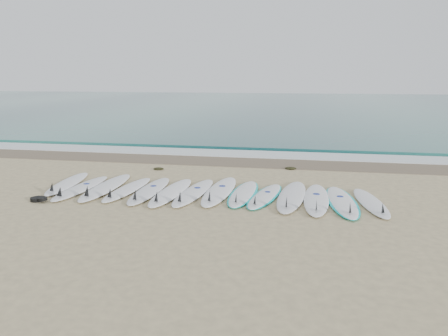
% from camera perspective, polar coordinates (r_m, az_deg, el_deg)
% --- Properties ---
extents(ground, '(120.00, 120.00, 0.00)m').
position_cam_1_polar(ground, '(10.60, -2.27, -3.40)').
color(ground, tan).
extents(ocean, '(120.00, 55.00, 0.03)m').
position_cam_1_polar(ocean, '(42.60, 7.84, 8.15)').
color(ocean, '#205E5A').
rests_on(ocean, ground).
extents(wet_sand_band, '(120.00, 1.80, 0.01)m').
position_cam_1_polar(wet_sand_band, '(14.52, 1.42, 0.85)').
color(wet_sand_band, brown).
rests_on(wet_sand_band, ground).
extents(foam_band, '(120.00, 1.40, 0.04)m').
position_cam_1_polar(foam_band, '(15.87, 2.26, 1.87)').
color(foam_band, silver).
rests_on(foam_band, ground).
extents(wave_crest, '(120.00, 1.00, 0.10)m').
position_cam_1_polar(wave_crest, '(17.33, 3.01, 2.82)').
color(wave_crest, '#205E5A').
rests_on(wave_crest, ground).
extents(surfboard_0, '(0.88, 2.60, 0.33)m').
position_cam_1_polar(surfboard_0, '(12.09, -19.86, -1.92)').
color(surfboard_0, white).
rests_on(surfboard_0, ground).
extents(surfboard_1, '(0.58, 2.59, 0.33)m').
position_cam_1_polar(surfboard_1, '(11.49, -18.30, -2.50)').
color(surfboard_1, white).
rests_on(surfboard_1, ground).
extents(surfboard_2, '(0.69, 2.88, 0.37)m').
position_cam_1_polar(surfboard_2, '(11.38, -15.28, -2.42)').
color(surfboard_2, white).
rests_on(surfboard_2, ground).
extents(surfboard_3, '(0.64, 2.51, 0.32)m').
position_cam_1_polar(surfboard_3, '(11.05, -12.60, -2.75)').
color(surfboard_3, white).
rests_on(surfboard_3, ground).
extents(surfboard_4, '(0.61, 2.70, 0.34)m').
position_cam_1_polar(surfboard_4, '(10.83, -9.80, -2.92)').
color(surfboard_4, white).
rests_on(surfboard_4, ground).
extents(surfboard_5, '(0.64, 2.73, 0.35)m').
position_cam_1_polar(surfboard_5, '(10.59, -7.01, -3.16)').
color(surfboard_5, white).
rests_on(surfboard_5, ground).
extents(surfboard_6, '(0.73, 2.70, 0.34)m').
position_cam_1_polar(surfboard_6, '(10.53, -4.07, -3.20)').
color(surfboard_6, white).
rests_on(surfboard_6, ground).
extents(surfboard_7, '(0.65, 2.90, 0.37)m').
position_cam_1_polar(surfboard_7, '(10.61, -0.65, -3.02)').
color(surfboard_7, white).
rests_on(surfboard_7, ground).
extents(surfboard_8, '(0.68, 2.51, 0.32)m').
position_cam_1_polar(surfboard_8, '(10.47, 2.52, -3.34)').
color(surfboard_8, white).
rests_on(surfboard_8, ground).
extents(surfboard_9, '(0.94, 2.42, 0.30)m').
position_cam_1_polar(surfboard_9, '(10.29, 5.34, -3.66)').
color(surfboard_9, white).
rests_on(surfboard_9, ground).
extents(surfboard_10, '(0.80, 2.91, 0.37)m').
position_cam_1_polar(surfboard_10, '(10.28, 8.81, -3.66)').
color(surfboard_10, silver).
rests_on(surfboard_10, ground).
extents(surfboard_11, '(0.61, 2.74, 0.35)m').
position_cam_1_polar(surfboard_11, '(10.15, 11.96, -4.02)').
color(surfboard_11, white).
rests_on(surfboard_11, ground).
extents(surfboard_12, '(0.88, 2.69, 0.34)m').
position_cam_1_polar(surfboard_12, '(10.14, 15.18, -4.26)').
color(surfboard_12, white).
rests_on(surfboard_12, ground).
extents(surfboard_13, '(0.82, 2.43, 0.31)m').
position_cam_1_polar(surfboard_13, '(10.23, 18.69, -4.32)').
color(surfboard_13, white).
rests_on(surfboard_13, ground).
extents(seaweed_near, '(0.32, 0.25, 0.06)m').
position_cam_1_polar(seaweed_near, '(13.43, -8.54, -0.08)').
color(seaweed_near, black).
rests_on(seaweed_near, ground).
extents(seaweed_far, '(0.35, 0.27, 0.07)m').
position_cam_1_polar(seaweed_far, '(13.49, 8.70, -0.02)').
color(seaweed_far, black).
rests_on(seaweed_far, ground).
extents(leash_coil, '(0.46, 0.36, 0.11)m').
position_cam_1_polar(leash_coil, '(10.84, -23.04, -3.76)').
color(leash_coil, black).
rests_on(leash_coil, ground).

